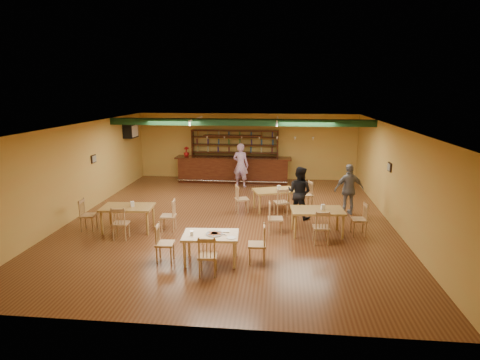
# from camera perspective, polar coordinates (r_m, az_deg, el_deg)

# --- Properties ---
(floor) EXTENTS (12.00, 12.00, 0.00)m
(floor) POSITION_cam_1_polar(r_m,az_deg,el_deg) (12.91, -1.31, -5.56)
(floor) COLOR #552E18
(floor) RESTS_ON ground
(ceiling_beam) EXTENTS (10.00, 0.30, 0.25)m
(ceiling_beam) POSITION_cam_1_polar(r_m,az_deg,el_deg) (15.07, -0.05, 8.29)
(ceiling_beam) COLOR #103217
(ceiling_beam) RESTS_ON ceiling
(track_rail_left) EXTENTS (0.05, 2.50, 0.05)m
(track_rail_left) POSITION_cam_1_polar(r_m,az_deg,el_deg) (15.93, -6.36, 8.72)
(track_rail_left) COLOR white
(track_rail_left) RESTS_ON ceiling
(track_rail_right) EXTENTS (0.05, 2.50, 0.05)m
(track_rail_right) POSITION_cam_1_polar(r_m,az_deg,el_deg) (15.59, 5.36, 8.65)
(track_rail_right) COLOR white
(track_rail_right) RESTS_ON ceiling
(ac_unit) EXTENTS (0.34, 0.70, 0.48)m
(ac_unit) POSITION_cam_1_polar(r_m,az_deg,el_deg) (17.61, -15.42, 6.81)
(ac_unit) COLOR white
(ac_unit) RESTS_ON wall_left
(picture_left) EXTENTS (0.04, 0.34, 0.28)m
(picture_left) POSITION_cam_1_polar(r_m,az_deg,el_deg) (14.85, -20.27, 2.87)
(picture_left) COLOR black
(picture_left) RESTS_ON wall_left
(picture_right) EXTENTS (0.04, 0.34, 0.28)m
(picture_right) POSITION_cam_1_polar(r_m,az_deg,el_deg) (13.32, 20.67, 1.75)
(picture_right) COLOR black
(picture_right) RESTS_ON wall_right
(bar_counter) EXTENTS (5.13, 0.85, 1.13)m
(bar_counter) POSITION_cam_1_polar(r_m,az_deg,el_deg) (17.77, -0.97, 1.49)
(bar_counter) COLOR black
(bar_counter) RESTS_ON ground
(back_bar_hutch) EXTENTS (3.97, 0.40, 2.28)m
(back_bar_hutch) POSITION_cam_1_polar(r_m,az_deg,el_deg) (18.28, -0.75, 3.65)
(back_bar_hutch) COLOR black
(back_bar_hutch) RESTS_ON ground
(poinsettia) EXTENTS (0.31, 0.31, 0.43)m
(poinsettia) POSITION_cam_1_polar(r_m,az_deg,el_deg) (18.00, -7.70, 4.05)
(poinsettia) COLOR #9A0F0E
(poinsettia) RESTS_ON bar_counter
(dining_table_b) EXTENTS (1.62, 1.27, 0.71)m
(dining_table_b) POSITION_cam_1_polar(r_m,az_deg,el_deg) (13.80, 4.96, -2.83)
(dining_table_b) COLOR #AA803C
(dining_table_b) RESTS_ON ground
(dining_table_c) EXTENTS (1.54, 0.99, 0.74)m
(dining_table_c) POSITION_cam_1_polar(r_m,az_deg,el_deg) (12.22, -15.73, -5.32)
(dining_table_c) COLOR #AA803C
(dining_table_c) RESTS_ON ground
(dining_table_d) EXTENTS (1.54, 0.99, 0.74)m
(dining_table_d) POSITION_cam_1_polar(r_m,az_deg,el_deg) (11.67, 10.98, -5.91)
(dining_table_d) COLOR #AA803C
(dining_table_d) RESTS_ON ground
(near_table) EXTENTS (1.38, 0.94, 0.71)m
(near_table) POSITION_cam_1_polar(r_m,az_deg,el_deg) (9.73, -4.20, -9.71)
(near_table) COLOR beige
(near_table) RESTS_ON ground
(pizza_tray) EXTENTS (0.49, 0.49, 0.01)m
(pizza_tray) POSITION_cam_1_polar(r_m,az_deg,el_deg) (9.58, -3.68, -7.74)
(pizza_tray) COLOR silver
(pizza_tray) RESTS_ON near_table
(parmesan_shaker) EXTENTS (0.08, 0.08, 0.11)m
(parmesan_shaker) POSITION_cam_1_polar(r_m,az_deg,el_deg) (9.53, -6.93, -7.62)
(parmesan_shaker) COLOR #EAE5C6
(parmesan_shaker) RESTS_ON near_table
(napkin_stack) EXTENTS (0.21, 0.17, 0.03)m
(napkin_stack) POSITION_cam_1_polar(r_m,az_deg,el_deg) (9.72, -2.12, -7.37)
(napkin_stack) COLOR white
(napkin_stack) RESTS_ON near_table
(pizza_server) EXTENTS (0.31, 0.26, 0.00)m
(pizza_server) POSITION_cam_1_polar(r_m,az_deg,el_deg) (9.60, -2.79, -7.63)
(pizza_server) COLOR silver
(pizza_server) RESTS_ON pizza_tray
(side_plate) EXTENTS (0.24, 0.24, 0.01)m
(side_plate) POSITION_cam_1_polar(r_m,az_deg,el_deg) (9.35, -1.28, -8.26)
(side_plate) COLOR white
(side_plate) RESTS_ON near_table
(patron_bar) EXTENTS (0.78, 0.61, 1.88)m
(patron_bar) POSITION_cam_1_polar(r_m,az_deg,el_deg) (16.85, 0.10, 2.16)
(patron_bar) COLOR #944BA3
(patron_bar) RESTS_ON ground
(patron_right_a) EXTENTS (1.03, 0.95, 1.69)m
(patron_right_a) POSITION_cam_1_polar(r_m,az_deg,el_deg) (12.91, 8.50, -1.78)
(patron_right_a) COLOR black
(patron_right_a) RESTS_ON ground
(patron_right_b) EXTENTS (1.06, 0.62, 1.70)m
(patron_right_b) POSITION_cam_1_polar(r_m,az_deg,el_deg) (13.60, 15.38, -1.33)
(patron_right_b) COLOR gray
(patron_right_b) RESTS_ON ground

